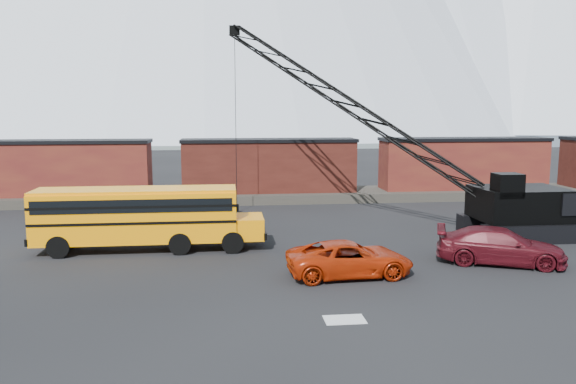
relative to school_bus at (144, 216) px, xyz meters
name	(u,v)px	position (x,y,z in m)	size (l,w,h in m)	color
ground	(312,285)	(7.62, -6.64, -1.79)	(160.00, 160.00, 0.00)	black
gravel_berm	(269,196)	(7.62, 15.36, -1.44)	(120.00, 5.00, 0.70)	#423D36
boxcar_west_near	(59,168)	(-8.38, 15.36, 0.97)	(13.70, 3.10, 4.17)	#4E1617
boxcar_mid	(269,166)	(7.62, 15.36, 0.97)	(13.70, 3.10, 4.17)	#4A1B14
boxcar_east_near	(463,163)	(23.62, 15.36, 0.97)	(13.70, 3.10, 4.17)	#4E1617
snow_patch	(345,320)	(8.12, -10.64, -1.78)	(1.40, 0.90, 0.02)	silver
school_bus	(144,216)	(0.00, 0.00, 0.00)	(11.65, 2.65, 3.19)	#FF9305
red_pickup	(350,259)	(9.42, -5.58, -1.04)	(2.51, 5.44, 1.51)	#B52808
maroon_suv	(500,246)	(16.83, -4.45, -0.96)	(2.34, 5.76, 1.67)	#4C0D15
crawler_crane	(352,107)	(11.93, 5.44, 5.51)	(18.92, 11.78, 12.86)	black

